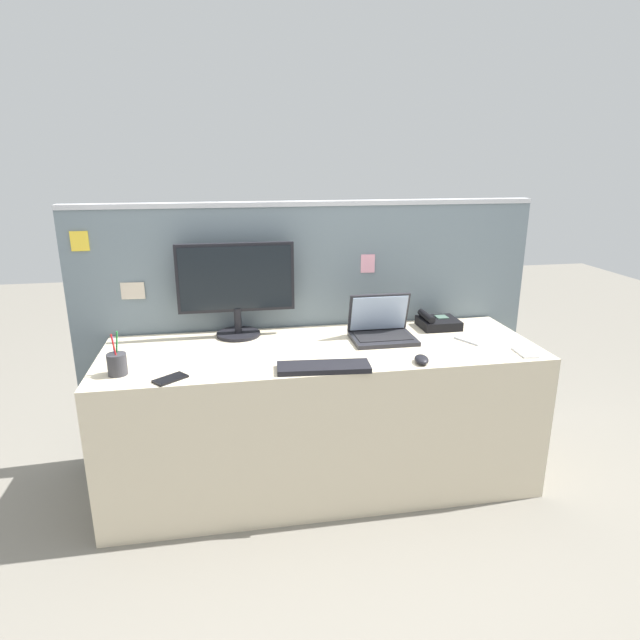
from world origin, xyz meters
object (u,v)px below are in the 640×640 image
object	(u,v)px
cell_phone_black_slab	(170,379)
pen_cup	(117,364)
keyboard_main	(324,367)
laptop	(381,328)
desk_phone	(437,322)
desktop_monitor	(236,284)
computer_mouse_right_hand	(422,359)
cell_phone_silver_slab	(470,340)
cell_phone_white_slab	(525,352)

from	to	relation	value
cell_phone_black_slab	pen_cup	bearing A→B (deg)	-152.12
keyboard_main	pen_cup	distance (m)	0.85
laptop	keyboard_main	bearing A→B (deg)	-135.03
laptop	pen_cup	bearing A→B (deg)	-167.87
desk_phone	cell_phone_black_slab	bearing A→B (deg)	-160.34
desktop_monitor	computer_mouse_right_hand	bearing A→B (deg)	-34.22
pen_cup	cell_phone_black_slab	distance (m)	0.24
cell_phone_silver_slab	desk_phone	bearing A→B (deg)	82.24
desk_phone	keyboard_main	bearing A→B (deg)	-145.74
keyboard_main	computer_mouse_right_hand	size ratio (longest dim) A/B	3.91
desktop_monitor	keyboard_main	distance (m)	0.68
keyboard_main	cell_phone_white_slab	distance (m)	0.94
desktop_monitor	cell_phone_black_slab	world-z (taller)	desktop_monitor
laptop	cell_phone_white_slab	bearing A→B (deg)	-28.76
desk_phone	cell_phone_silver_slab	size ratio (longest dim) A/B	1.37
pen_cup	cell_phone_black_slab	bearing A→B (deg)	-23.67
computer_mouse_right_hand	cell_phone_silver_slab	distance (m)	0.41
desktop_monitor	cell_phone_white_slab	xyz separation A→B (m)	(1.28, -0.50, -0.26)
keyboard_main	cell_phone_black_slab	size ratio (longest dim) A/B	2.95
laptop	keyboard_main	world-z (taller)	laptop
desk_phone	cell_phone_white_slab	size ratio (longest dim) A/B	1.46
keyboard_main	cell_phone_silver_slab	bearing A→B (deg)	21.94
keyboard_main	computer_mouse_right_hand	distance (m)	0.43
keyboard_main	cell_phone_silver_slab	distance (m)	0.81
computer_mouse_right_hand	desktop_monitor	bearing A→B (deg)	157.00
laptop	pen_cup	xyz separation A→B (m)	(-1.20, -0.26, -0.01)
computer_mouse_right_hand	pen_cup	world-z (taller)	pen_cup
desk_phone	cell_phone_silver_slab	distance (m)	0.25
desktop_monitor	cell_phone_black_slab	bearing A→B (deg)	-118.63
desk_phone	cell_phone_black_slab	xyz separation A→B (m)	(-1.32, -0.47, -0.02)
computer_mouse_right_hand	pen_cup	xyz separation A→B (m)	(-1.28, 0.09, 0.03)
desktop_monitor	cell_phone_white_slab	distance (m)	1.40
cell_phone_silver_slab	cell_phone_black_slab	bearing A→B (deg)	163.19
desk_phone	cell_phone_white_slab	bearing A→B (deg)	-60.82
computer_mouse_right_hand	cell_phone_silver_slab	xyz separation A→B (m)	(0.34, 0.24, -0.01)
cell_phone_white_slab	desk_phone	bearing A→B (deg)	122.92
computer_mouse_right_hand	cell_phone_silver_slab	bearing A→B (deg)	46.27
keyboard_main	computer_mouse_right_hand	bearing A→B (deg)	4.90
desktop_monitor	keyboard_main	size ratio (longest dim) A/B	1.46
keyboard_main	cell_phone_white_slab	xyz separation A→B (m)	(0.94, 0.03, -0.01)
cell_phone_white_slab	laptop	bearing A→B (deg)	154.98
desk_phone	cell_phone_white_slab	world-z (taller)	desk_phone
keyboard_main	cell_phone_silver_slab	xyz separation A→B (m)	(0.77, 0.24, -0.01)
desk_phone	computer_mouse_right_hand	size ratio (longest dim) A/B	1.98
cell_phone_black_slab	cell_phone_silver_slab	bearing A→B (deg)	61.23
pen_cup	laptop	bearing A→B (deg)	12.13
laptop	computer_mouse_right_hand	distance (m)	0.36
computer_mouse_right_hand	cell_phone_white_slab	size ratio (longest dim) A/B	0.74
laptop	cell_phone_white_slab	xyz separation A→B (m)	(0.59, -0.32, -0.05)
desk_phone	pen_cup	xyz separation A→B (m)	(-1.54, -0.38, 0.02)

